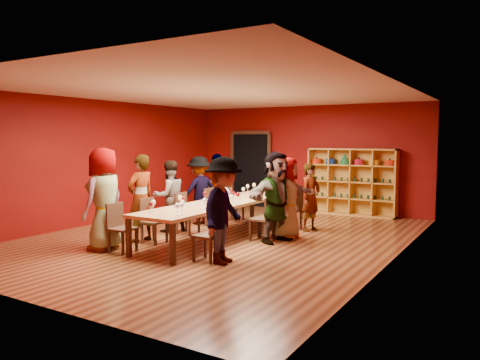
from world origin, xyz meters
name	(u,v)px	position (x,y,z in m)	size (l,w,h in m)	color
room_shell	(221,166)	(0.00, 0.00, 1.50)	(7.10, 9.10, 3.04)	#582D17
tasting_table	(221,204)	(0.00, 0.00, 0.70)	(1.10, 4.50, 0.75)	tan
doorway	(251,169)	(-1.80, 4.43, 1.12)	(1.40, 0.17, 2.30)	black
shelving_unit	(352,179)	(1.40, 4.32, 0.98)	(2.40, 0.40, 1.80)	#C58B2C
chair_person_left_0	(119,225)	(-0.91, -1.97, 0.50)	(0.42, 0.42, 0.89)	#311B10
person_left_0	(104,199)	(-1.28, -1.97, 0.95)	(0.93, 0.51, 1.89)	silver
chair_person_left_1	(151,218)	(-0.91, -1.12, 0.50)	(0.42, 0.42, 0.89)	#311B10
person_left_1	(141,198)	(-1.17, -1.12, 0.87)	(0.64, 0.47, 1.75)	pink
chair_person_left_2	(185,211)	(-0.91, -0.04, 0.50)	(0.42, 0.42, 0.89)	#311B10
person_left_2	(169,196)	(-1.34, -0.04, 0.79)	(0.77, 0.42, 1.58)	#C1818A
chair_person_left_3	(213,205)	(-0.91, 1.05, 0.50)	(0.42, 0.42, 0.89)	#311B10
person_left_3	(199,190)	(-1.31, 1.05, 0.82)	(1.06, 0.44, 1.63)	#525257
chair_person_left_4	(231,201)	(-0.91, 1.85, 0.50)	(0.42, 0.42, 0.89)	#311B10
person_left_4	(218,187)	(-1.31, 1.85, 0.84)	(0.99, 0.45, 1.68)	#D28D93
chair_person_right_0	(212,232)	(0.91, -1.66, 0.50)	(0.42, 0.42, 0.89)	#311B10
person_right_0	(224,210)	(1.15, -1.66, 0.88)	(1.14, 0.47, 1.76)	#5785B4
chair_person_right_2	(265,216)	(0.91, 0.25, 0.50)	(0.42, 0.42, 0.89)	#311B10
person_right_2	(276,197)	(1.16, 0.25, 0.91)	(1.68, 0.48, 1.81)	#131835
chair_person_right_3	(274,213)	(0.91, 0.66, 0.50)	(0.42, 0.42, 0.89)	#311B10
person_right_3	(287,198)	(1.20, 0.66, 0.84)	(0.82, 0.45, 1.68)	#516BA6
chair_person_right_4	(294,207)	(0.91, 1.66, 0.50)	(0.42, 0.42, 0.89)	#311B10
person_right_4	(311,197)	(1.31, 1.66, 0.76)	(0.55, 0.40, 1.52)	beige
wine_glass_0	(276,189)	(0.35, 1.87, 0.88)	(0.07, 0.07, 0.18)	silver
wine_glass_1	(153,203)	(-0.34, -1.69, 0.91)	(0.09, 0.09, 0.21)	silver
wine_glass_2	(231,197)	(0.37, -0.17, 0.89)	(0.08, 0.08, 0.19)	silver
wine_glass_3	(205,194)	(-0.29, -0.16, 0.91)	(0.09, 0.09, 0.22)	silver
wine_glass_4	(215,200)	(0.36, -0.75, 0.91)	(0.09, 0.09, 0.22)	silver
wine_glass_5	(204,201)	(0.27, -0.97, 0.90)	(0.08, 0.08, 0.20)	silver
wine_glass_6	(248,187)	(-0.37, 1.74, 0.90)	(0.08, 0.08, 0.21)	silver
wine_glass_7	(151,205)	(-0.27, -1.84, 0.89)	(0.08, 0.08, 0.20)	silver
wine_glass_8	(253,192)	(0.28, 0.87, 0.88)	(0.07, 0.07, 0.18)	silver
wine_glass_9	(271,188)	(0.29, 1.70, 0.90)	(0.08, 0.08, 0.21)	silver
wine_glass_10	(254,186)	(-0.31, 1.96, 0.91)	(0.09, 0.09, 0.22)	silver
wine_glass_11	(225,190)	(-0.37, 0.74, 0.91)	(0.09, 0.09, 0.21)	silver
wine_glass_12	(231,190)	(-0.32, 0.91, 0.89)	(0.08, 0.08, 0.20)	silver
wine_glass_13	(238,195)	(0.34, 0.11, 0.91)	(0.09, 0.09, 0.21)	silver
wine_glass_14	(183,203)	(0.05, -1.34, 0.89)	(0.08, 0.08, 0.20)	silver
wine_glass_15	(234,194)	(0.08, 0.38, 0.88)	(0.07, 0.07, 0.19)	silver
wine_glass_16	(180,198)	(-0.36, -0.91, 0.91)	(0.09, 0.09, 0.22)	silver
wine_glass_17	(177,206)	(0.33, -1.84, 0.91)	(0.09, 0.09, 0.22)	silver
wine_glass_18	(256,191)	(0.33, 0.91, 0.90)	(0.08, 0.08, 0.21)	silver
wine_glass_19	(184,199)	(-0.36, -0.78, 0.88)	(0.07, 0.07, 0.18)	silver
wine_glass_20	(243,189)	(-0.19, 1.23, 0.89)	(0.08, 0.08, 0.19)	silver
wine_glass_21	(181,206)	(0.34, -1.74, 0.91)	(0.09, 0.09, 0.22)	silver
spittoon_bowl	(211,201)	(0.01, -0.36, 0.82)	(0.29, 0.29, 0.16)	silver
carafe_a	(227,195)	(-0.08, 0.37, 0.86)	(0.12, 0.12, 0.24)	silver
carafe_b	(215,200)	(0.24, -0.58, 0.87)	(0.11, 0.11, 0.26)	silver
wine_bottle	(274,189)	(0.24, 1.97, 0.86)	(0.08, 0.08, 0.29)	#153B1C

